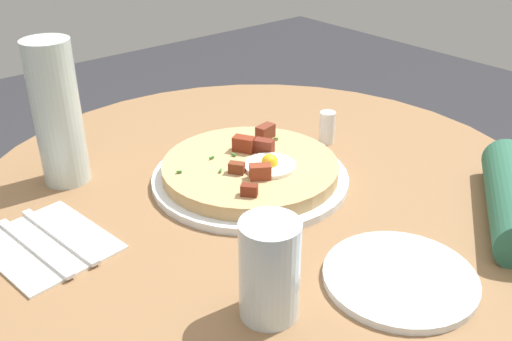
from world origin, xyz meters
TOP-DOWN VIEW (x-y plane):
  - dining_table at (0.00, 0.00)m, footprint 0.92×0.92m
  - pizza_plate at (-0.01, 0.01)m, footprint 0.31×0.31m
  - breakfast_pizza at (-0.01, 0.01)m, footprint 0.28×0.28m
  - bread_plate at (-0.03, -0.30)m, footprint 0.19×0.19m
  - napkin at (-0.33, 0.05)m, footprint 0.16×0.19m
  - fork at (-0.31, 0.05)m, footprint 0.03×0.18m
  - knife at (-0.35, 0.05)m, footprint 0.03×0.18m
  - water_glass at (-0.19, -0.24)m, footprint 0.07×0.07m
  - water_bottle at (-0.23, 0.21)m, footprint 0.07×0.07m
  - salt_shaker at (0.19, 0.04)m, footprint 0.03×0.03m

SIDE VIEW (x-z plane):
  - dining_table at x=0.00m, z-range 0.19..0.92m
  - napkin at x=-0.33m, z-range 0.73..0.73m
  - bread_plate at x=-0.03m, z-range 0.73..0.74m
  - pizza_plate at x=-0.01m, z-range 0.73..0.74m
  - fork at x=-0.31m, z-range 0.73..0.73m
  - knife at x=-0.35m, z-range 0.73..0.73m
  - breakfast_pizza at x=-0.01m, z-range 0.73..0.77m
  - salt_shaker at x=0.19m, z-range 0.73..0.78m
  - water_glass at x=-0.19m, z-range 0.73..0.85m
  - water_bottle at x=-0.23m, z-range 0.73..0.95m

